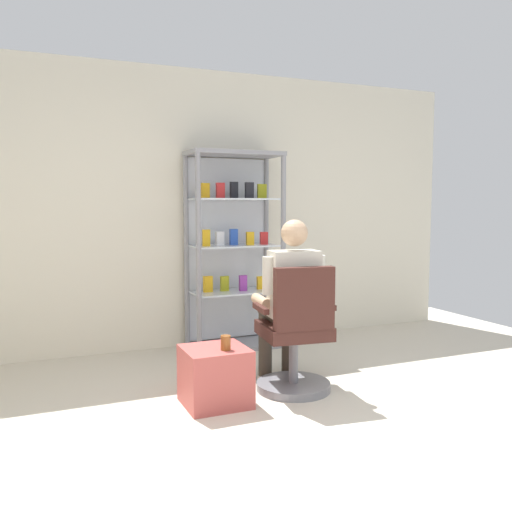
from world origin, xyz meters
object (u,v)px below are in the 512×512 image
display_cabinet_main (232,248)px  seated_shopkeeper (289,295)px  office_chair (296,341)px  tea_glass (226,343)px  storage_crate (215,376)px

display_cabinet_main → seated_shopkeeper: 1.32m
office_chair → seated_shopkeeper: 0.36m
office_chair → tea_glass: 0.59m
seated_shopkeeper → tea_glass: bearing=-158.2°
seated_shopkeeper → tea_glass: 0.70m
display_cabinet_main → tea_glass: (-0.63, -1.54, -0.51)m
seated_shopkeeper → storage_crate: bearing=-166.1°
seated_shopkeeper → storage_crate: 0.85m
tea_glass → seated_shopkeeper: bearing=21.8°
display_cabinet_main → storage_crate: display_cabinet_main is taller
storage_crate → display_cabinet_main: bearing=64.9°
display_cabinet_main → storage_crate: bearing=-115.1°
office_chair → storage_crate: office_chair is taller
display_cabinet_main → tea_glass: size_ratio=18.84×
office_chair → tea_glass: office_chair is taller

